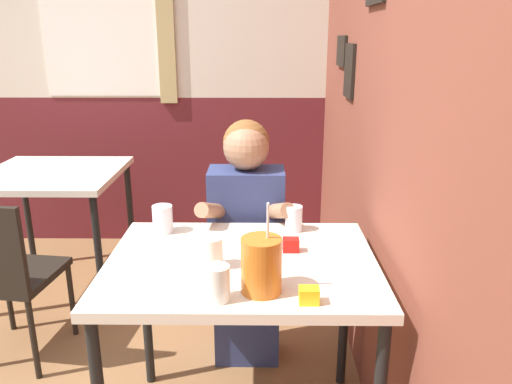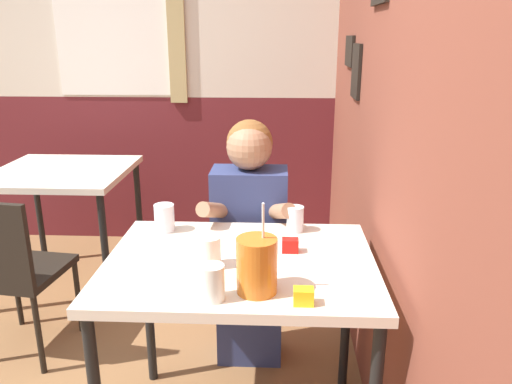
% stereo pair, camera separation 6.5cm
% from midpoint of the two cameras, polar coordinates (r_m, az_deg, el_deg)
% --- Properties ---
extents(brick_wall_right, '(0.08, 4.35, 2.70)m').
position_cam_midpoint_polar(brick_wall_right, '(2.50, 11.49, 13.05)').
color(brick_wall_right, brown).
rests_on(brick_wall_right, ground_plane).
extents(back_wall, '(5.67, 0.09, 2.70)m').
position_cam_midpoint_polar(back_wall, '(3.77, -13.95, 14.36)').
color(back_wall, beige).
rests_on(back_wall, ground_plane).
extents(main_table, '(0.96, 0.73, 0.77)m').
position_cam_midpoint_polar(main_table, '(1.82, -2.68, -9.96)').
color(main_table, beige).
rests_on(main_table, ground_plane).
extents(background_table, '(0.78, 0.76, 0.77)m').
position_cam_midpoint_polar(background_table, '(3.19, -22.71, 0.69)').
color(background_table, beige).
rests_on(background_table, ground_plane).
extents(chair_near_window, '(0.45, 0.45, 0.84)m').
position_cam_midpoint_polar(chair_near_window, '(2.63, -27.70, -7.91)').
color(chair_near_window, black).
rests_on(chair_near_window, ground_plane).
extents(person_seated, '(0.42, 0.40, 1.18)m').
position_cam_midpoint_polar(person_seated, '(2.32, -1.89, -5.56)').
color(person_seated, navy).
rests_on(person_seated, ground_plane).
extents(cocktail_pitcher, '(0.13, 0.13, 0.30)m').
position_cam_midpoint_polar(cocktail_pitcher, '(1.54, -0.61, -8.39)').
color(cocktail_pitcher, '#C6661E').
rests_on(cocktail_pitcher, main_table).
extents(glass_near_pitcher, '(0.08, 0.08, 0.11)m').
position_cam_midpoint_polar(glass_near_pitcher, '(2.05, -11.52, -3.06)').
color(glass_near_pitcher, silver).
rests_on(glass_near_pitcher, main_table).
extents(glass_center, '(0.07, 0.07, 0.11)m').
position_cam_midpoint_polar(glass_center, '(1.52, -5.66, -10.35)').
color(glass_center, silver).
rests_on(glass_center, main_table).
extents(glass_far_side, '(0.08, 0.08, 0.11)m').
position_cam_midpoint_polar(glass_far_side, '(1.72, -6.21, -6.90)').
color(glass_far_side, silver).
rests_on(glass_far_side, main_table).
extents(glass_by_brick, '(0.07, 0.07, 0.10)m').
position_cam_midpoint_polar(glass_by_brick, '(2.03, 3.43, -3.04)').
color(glass_by_brick, silver).
rests_on(glass_by_brick, main_table).
extents(condiment_ketchup, '(0.06, 0.04, 0.05)m').
position_cam_midpoint_polar(condiment_ketchup, '(1.85, 2.99, -6.06)').
color(condiment_ketchup, '#B7140F').
rests_on(condiment_ketchup, main_table).
extents(condiment_mustard, '(0.06, 0.04, 0.05)m').
position_cam_midpoint_polar(condiment_mustard, '(1.51, 4.81, -11.71)').
color(condiment_mustard, yellow).
rests_on(condiment_mustard, main_table).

